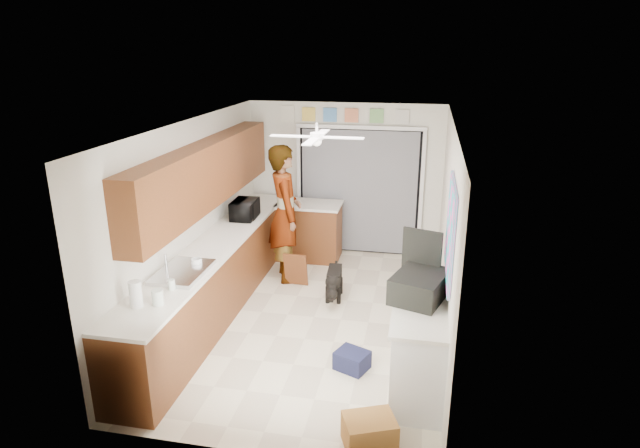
{
  "coord_description": "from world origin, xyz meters",
  "views": [
    {
      "loc": [
        1.29,
        -6.08,
        3.37
      ],
      "look_at": [
        0.0,
        0.4,
        1.15
      ],
      "focal_mm": 30.0,
      "sensor_mm": 36.0,
      "label": 1
    }
  ],
  "objects_px": {
    "paper_towel_roll": "(136,294)",
    "cardboard_box": "(369,432)",
    "navy_crate": "(352,360)",
    "dog": "(334,282)",
    "man": "(285,213)",
    "suitcase": "(420,286)",
    "microwave": "(245,209)",
    "cup": "(196,263)"
  },
  "relations": [
    {
      "from": "cardboard_box",
      "to": "man",
      "type": "distance_m",
      "value": 3.83
    },
    {
      "from": "microwave",
      "to": "navy_crate",
      "type": "height_order",
      "value": "microwave"
    },
    {
      "from": "navy_crate",
      "to": "dog",
      "type": "relative_size",
      "value": 0.54
    },
    {
      "from": "navy_crate",
      "to": "dog",
      "type": "height_order",
      "value": "dog"
    },
    {
      "from": "microwave",
      "to": "suitcase",
      "type": "xyz_separation_m",
      "value": [
        2.58,
        -2.15,
        -0.0
      ]
    },
    {
      "from": "cardboard_box",
      "to": "dog",
      "type": "height_order",
      "value": "dog"
    },
    {
      "from": "suitcase",
      "to": "navy_crate",
      "type": "distance_m",
      "value": 1.18
    },
    {
      "from": "paper_towel_roll",
      "to": "cardboard_box",
      "type": "xyz_separation_m",
      "value": [
        2.35,
        -0.38,
        -0.93
      ]
    },
    {
      "from": "microwave",
      "to": "navy_crate",
      "type": "relative_size",
      "value": 1.47
    },
    {
      "from": "cup",
      "to": "navy_crate",
      "type": "bearing_deg",
      "value": -8.37
    },
    {
      "from": "man",
      "to": "cardboard_box",
      "type": "bearing_deg",
      "value": -177.1
    },
    {
      "from": "paper_towel_roll",
      "to": "cardboard_box",
      "type": "bearing_deg",
      "value": -9.11
    },
    {
      "from": "paper_towel_roll",
      "to": "man",
      "type": "distance_m",
      "value": 3.06
    },
    {
      "from": "suitcase",
      "to": "navy_crate",
      "type": "xyz_separation_m",
      "value": [
        -0.67,
        0.04,
        -0.97
      ]
    },
    {
      "from": "microwave",
      "to": "paper_towel_roll",
      "type": "bearing_deg",
      "value": 175.1
    },
    {
      "from": "cup",
      "to": "paper_towel_roll",
      "type": "xyz_separation_m",
      "value": [
        -0.17,
        -1.04,
        0.08
      ]
    },
    {
      "from": "cup",
      "to": "man",
      "type": "distance_m",
      "value": 2.01
    },
    {
      "from": "paper_towel_roll",
      "to": "navy_crate",
      "type": "relative_size",
      "value": 0.79
    },
    {
      "from": "microwave",
      "to": "man",
      "type": "distance_m",
      "value": 0.59
    },
    {
      "from": "navy_crate",
      "to": "man",
      "type": "bearing_deg",
      "value": 120.89
    },
    {
      "from": "man",
      "to": "dog",
      "type": "relative_size",
      "value": 3.28
    },
    {
      "from": "microwave",
      "to": "paper_towel_roll",
      "type": "xyz_separation_m",
      "value": [
        -0.13,
        -2.88,
        -0.0
      ]
    },
    {
      "from": "microwave",
      "to": "suitcase",
      "type": "bearing_deg",
      "value": -132.22
    },
    {
      "from": "cup",
      "to": "navy_crate",
      "type": "relative_size",
      "value": 0.38
    },
    {
      "from": "suitcase",
      "to": "dog",
      "type": "distance_m",
      "value": 2.22
    },
    {
      "from": "cup",
      "to": "man",
      "type": "xyz_separation_m",
      "value": [
        0.54,
        1.94,
        0.03
      ]
    },
    {
      "from": "cardboard_box",
      "to": "man",
      "type": "bearing_deg",
      "value": 116.01
    },
    {
      "from": "microwave",
      "to": "man",
      "type": "xyz_separation_m",
      "value": [
        0.58,
        0.1,
        -0.06
      ]
    },
    {
      "from": "man",
      "to": "dog",
      "type": "height_order",
      "value": "man"
    },
    {
      "from": "cardboard_box",
      "to": "microwave",
      "type": "bearing_deg",
      "value": 124.28
    },
    {
      "from": "suitcase",
      "to": "navy_crate",
      "type": "bearing_deg",
      "value": -165.4
    },
    {
      "from": "navy_crate",
      "to": "dog",
      "type": "bearing_deg",
      "value": 106.33
    },
    {
      "from": "cup",
      "to": "navy_crate",
      "type": "height_order",
      "value": "cup"
    },
    {
      "from": "suitcase",
      "to": "dog",
      "type": "height_order",
      "value": "suitcase"
    },
    {
      "from": "microwave",
      "to": "navy_crate",
      "type": "xyz_separation_m",
      "value": [
        1.9,
        -2.11,
        -0.97
      ]
    },
    {
      "from": "cup",
      "to": "man",
      "type": "height_order",
      "value": "man"
    },
    {
      "from": "paper_towel_roll",
      "to": "suitcase",
      "type": "distance_m",
      "value": 2.8
    },
    {
      "from": "microwave",
      "to": "dog",
      "type": "relative_size",
      "value": 0.8
    },
    {
      "from": "microwave",
      "to": "dog",
      "type": "bearing_deg",
      "value": -110.08
    },
    {
      "from": "navy_crate",
      "to": "microwave",
      "type": "bearing_deg",
      "value": 132.06
    },
    {
      "from": "man",
      "to": "navy_crate",
      "type": "bearing_deg",
      "value": -172.21
    },
    {
      "from": "suitcase",
      "to": "dog",
      "type": "bearing_deg",
      "value": 142.55
    }
  ]
}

